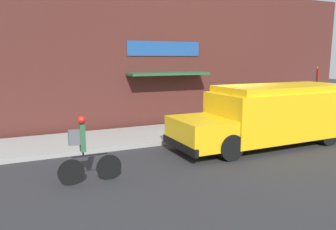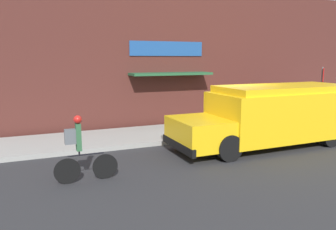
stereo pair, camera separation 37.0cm
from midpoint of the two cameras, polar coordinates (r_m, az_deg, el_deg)
name	(u,v)px [view 1 (the left image)]	position (r m, az deg, el deg)	size (l,w,h in m)	color
ground_plane	(229,138)	(12.73, 9.69, -3.90)	(70.00, 70.00, 0.00)	#2B2B2D
sidewalk	(210,129)	(13.83, 6.52, -2.39)	(28.00, 2.73, 0.16)	#999993
storefront	(191,58)	(14.96, 3.29, 9.82)	(17.60, 1.13, 6.00)	#4C231E
school_bus	(272,114)	(11.88, 16.86, 0.19)	(6.68, 2.65, 2.08)	yellow
cyclist	(85,151)	(8.18, -15.57, -6.06)	(1.55, 0.20, 1.66)	black
stop_sign_post	(316,85)	(16.37, 23.86, 4.83)	(0.45, 0.45, 2.46)	slate
trash_bin	(274,108)	(16.53, 17.39, 1.14)	(0.61, 0.61, 0.93)	slate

